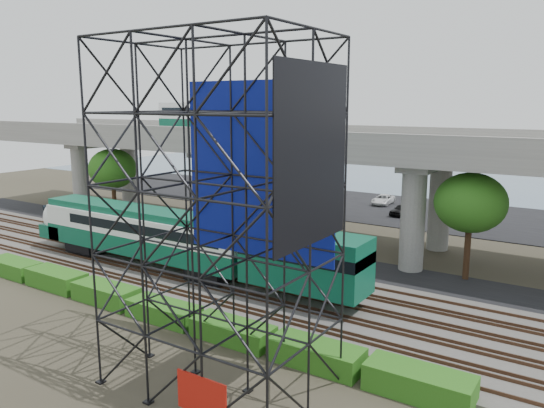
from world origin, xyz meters
The scene contains 13 objects.
ground centered at (0.00, 0.00, 0.00)m, with size 140.00×140.00×0.00m, color #474233.
ballast_bed centered at (0.00, 2.00, 0.10)m, with size 90.00×12.00×0.20m, color slate.
service_road centered at (0.00, 10.50, 0.04)m, with size 90.00×5.00×0.08m, color black.
parking_lot centered at (0.00, 34.00, 0.04)m, with size 90.00×18.00×0.08m, color black.
harbor_water centered at (0.00, 56.00, 0.01)m, with size 140.00×40.00×0.03m, color slate.
rail_tracks centered at (0.00, 2.00, 0.28)m, with size 90.00×9.52×0.16m.
commuter_train centered at (-5.10, 2.00, 2.88)m, with size 29.30×3.06×4.30m.
overpass centered at (-0.86, 16.00, 8.21)m, with size 80.00×12.00×12.40m.
scaffold_tower centered at (8.14, -7.98, 7.47)m, with size 9.36×6.36×15.00m.
hedge_strip centered at (1.01, -4.30, 0.56)m, with size 34.60×1.80×1.20m.
trees centered at (-4.67, 16.17, 5.57)m, with size 40.94×16.94×7.69m.
suv centered at (-9.54, 9.69, 0.72)m, with size 2.12×4.61×1.28m, color black.
parked_cars centered at (1.22, 33.49, 0.68)m, with size 36.62×9.41×1.29m.
Camera 1 is at (22.03, -25.20, 12.42)m, focal length 35.00 mm.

